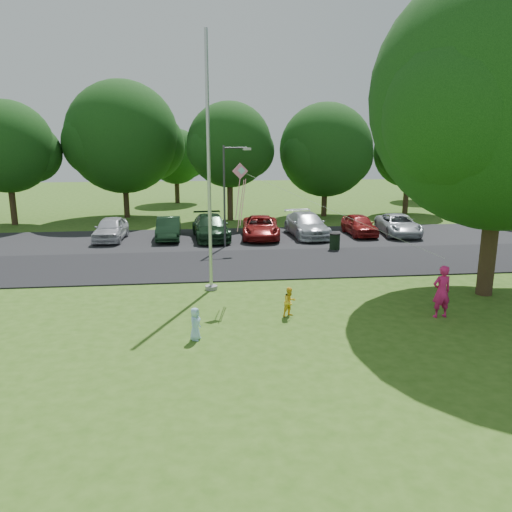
{
  "coord_description": "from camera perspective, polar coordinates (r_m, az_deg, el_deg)",
  "views": [
    {
      "loc": [
        -3.9,
        -14.72,
        6.03
      ],
      "look_at": [
        -1.76,
        4.0,
        1.6
      ],
      "focal_mm": 35.0,
      "sensor_mm": 36.0,
      "label": 1
    }
  ],
  "objects": [
    {
      "name": "parked_cars",
      "position": [
        31.01,
        1.29,
        3.41
      ],
      "size": [
        20.16,
        5.31,
        1.45
      ],
      "color": "silver",
      "rests_on": "ground"
    },
    {
      "name": "child_yellow",
      "position": [
        17.4,
        3.88,
        -5.25
      ],
      "size": [
        0.64,
        0.6,
        1.04
      ],
      "primitive_type": "imported",
      "rotation": [
        0.0,
        0.0,
        0.53
      ],
      "color": "yellow",
      "rests_on": "ground"
    },
    {
      "name": "kite",
      "position": [
        18.81,
        -1.21,
        8.16
      ],
      "size": [
        6.95,
        3.48,
        3.07
      ],
      "rotation": [
        0.0,
        0.0,
        0.14
      ],
      "color": "pink",
      "rests_on": "ground"
    },
    {
      "name": "woman",
      "position": [
        18.3,
        20.45,
        -3.83
      ],
      "size": [
        0.72,
        0.51,
        1.85
      ],
      "primitive_type": "imported",
      "rotation": [
        0.0,
        0.0,
        3.25
      ],
      "color": "#D61C69",
      "rests_on": "ground"
    },
    {
      "name": "park_road",
      "position": [
        24.77,
        2.75,
        -0.8
      ],
      "size": [
        60.0,
        6.0,
        0.06
      ],
      "primitive_type": "cube",
      "color": "black",
      "rests_on": "ground"
    },
    {
      "name": "child_blue",
      "position": [
        15.5,
        -6.96,
        -7.71
      ],
      "size": [
        0.49,
        0.59,
        1.03
      ],
      "primitive_type": "imported",
      "rotation": [
        0.0,
        0.0,
        1.18
      ],
      "color": "#A6D6FF",
      "rests_on": "ground"
    },
    {
      "name": "parking_strip",
      "position": [
        31.05,
        0.83,
        2.08
      ],
      "size": [
        42.0,
        7.0,
        0.06
      ],
      "primitive_type": "cube",
      "color": "black",
      "rests_on": "ground"
    },
    {
      "name": "big_tree",
      "position": [
        20.98,
        26.42,
        15.27
      ],
      "size": [
        10.26,
        9.77,
        12.41
      ],
      "rotation": [
        0.0,
        0.0,
        -0.26
      ],
      "color": "#332316",
      "rests_on": "ground"
    },
    {
      "name": "street_lamp",
      "position": [
        27.94,
        -3.2,
        7.86
      ],
      "size": [
        1.59,
        0.49,
        5.7
      ],
      "rotation": [
        0.0,
        0.0,
        0.22
      ],
      "color": "#3F3F44",
      "rests_on": "ground"
    },
    {
      "name": "trash_can",
      "position": [
        27.97,
        8.99,
        1.62
      ],
      "size": [
        0.6,
        0.6,
        0.96
      ],
      "rotation": [
        0.0,
        0.0,
        -0.27
      ],
      "color": "black",
      "rests_on": "ground"
    },
    {
      "name": "ground",
      "position": [
        16.38,
        7.83,
        -8.5
      ],
      "size": [
        120.0,
        120.0,
        0.0
      ],
      "primitive_type": "plane",
      "color": "#355E18",
      "rests_on": "ground"
    },
    {
      "name": "horizon_trees",
      "position": [
        49.27,
        2.86,
        11.2
      ],
      "size": [
        77.46,
        7.2,
        7.02
      ],
      "color": "#332316",
      "rests_on": "ground"
    },
    {
      "name": "tree_row",
      "position": [
        39.34,
        1.56,
        12.76
      ],
      "size": [
        64.35,
        11.94,
        10.88
      ],
      "color": "#332316",
      "rests_on": "ground"
    },
    {
      "name": "flagpole",
      "position": [
        19.81,
        -5.37,
        7.78
      ],
      "size": [
        0.5,
        0.5,
        10.0
      ],
      "color": "#B7BABF",
      "rests_on": "ground"
    }
  ]
}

